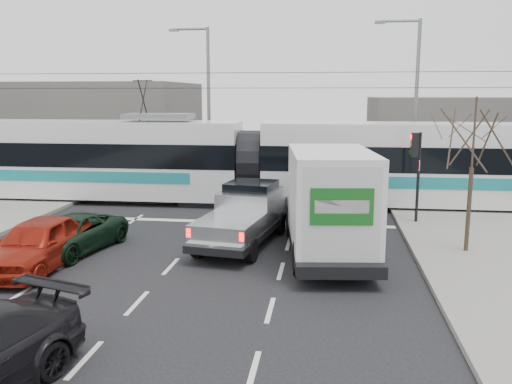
# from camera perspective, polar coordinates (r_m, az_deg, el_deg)

# --- Properties ---
(ground) EXTENTS (120.00, 120.00, 0.00)m
(ground) POSITION_cam_1_polar(r_m,az_deg,el_deg) (16.62, -3.27, -8.06)
(ground) COLOR black
(ground) RESTS_ON ground
(rails) EXTENTS (60.00, 1.60, 0.03)m
(rails) POSITION_cam_1_polar(r_m,az_deg,el_deg) (26.19, 0.86, -1.21)
(rails) COLOR #33302D
(rails) RESTS_ON ground
(building_left) EXTENTS (14.00, 10.00, 6.00)m
(building_left) POSITION_cam_1_polar(r_m,az_deg,el_deg) (41.23, -16.87, 6.75)
(building_left) COLOR #68635E
(building_left) RESTS_ON ground
(building_right) EXTENTS (12.00, 10.00, 5.00)m
(building_right) POSITION_cam_1_polar(r_m,az_deg,el_deg) (40.58, 20.52, 5.78)
(building_right) COLOR #68635E
(building_right) RESTS_ON ground
(bare_tree) EXTENTS (2.40, 2.40, 5.00)m
(bare_tree) POSITION_cam_1_polar(r_m,az_deg,el_deg) (18.61, 21.94, 5.12)
(bare_tree) COLOR #47382B
(bare_tree) RESTS_ON ground
(traffic_signal) EXTENTS (0.44, 0.44, 3.60)m
(traffic_signal) POSITION_cam_1_polar(r_m,az_deg,el_deg) (22.39, 16.48, 3.48)
(traffic_signal) COLOR black
(traffic_signal) RESTS_ON ground
(street_lamp_near) EXTENTS (2.38, 0.25, 9.00)m
(street_lamp_near) POSITION_cam_1_polar(r_m,az_deg,el_deg) (29.80, 16.16, 9.66)
(street_lamp_near) COLOR slate
(street_lamp_near) RESTS_ON ground
(street_lamp_far) EXTENTS (2.38, 0.25, 9.00)m
(street_lamp_far) POSITION_cam_1_polar(r_m,az_deg,el_deg) (32.30, -5.33, 10.04)
(street_lamp_far) COLOR slate
(street_lamp_far) RESTS_ON ground
(catenary) EXTENTS (60.00, 0.20, 7.00)m
(catenary) POSITION_cam_1_polar(r_m,az_deg,el_deg) (25.70, 0.88, 7.28)
(catenary) COLOR black
(catenary) RESTS_ON ground
(tram) EXTENTS (28.70, 3.24, 5.85)m
(tram) POSITION_cam_1_polar(r_m,az_deg,el_deg) (25.83, -0.63, 3.28)
(tram) COLOR white
(tram) RESTS_ON ground
(silver_pickup) EXTENTS (2.83, 5.95, 2.08)m
(silver_pickup) POSITION_cam_1_polar(r_m,az_deg,el_deg) (19.21, -1.15, -2.34)
(silver_pickup) COLOR black
(silver_pickup) RESTS_ON ground
(box_truck) EXTENTS (3.24, 7.28, 3.52)m
(box_truck) POSITION_cam_1_polar(r_m,az_deg,el_deg) (17.59, 7.60, -1.24)
(box_truck) COLOR black
(box_truck) RESTS_ON ground
(navy_pickup) EXTENTS (2.89, 5.72, 2.30)m
(navy_pickup) POSITION_cam_1_polar(r_m,az_deg,el_deg) (22.39, 7.59, -0.33)
(navy_pickup) COLOR black
(navy_pickup) RESTS_ON ground
(green_car) EXTENTS (2.81, 4.69, 1.22)m
(green_car) POSITION_cam_1_polar(r_m,az_deg,el_deg) (19.14, -18.92, -4.25)
(green_car) COLOR black
(green_car) RESTS_ON ground
(red_car) EXTENTS (1.84, 4.55, 1.55)m
(red_car) POSITION_cam_1_polar(r_m,az_deg,el_deg) (17.71, -22.01, -5.05)
(red_car) COLOR maroon
(red_car) RESTS_ON ground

